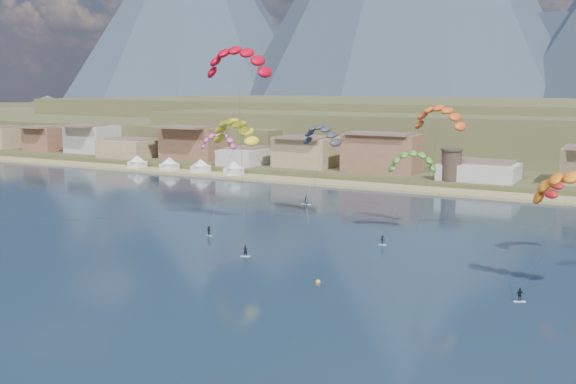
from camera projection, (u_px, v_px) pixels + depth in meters
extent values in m
plane|color=black|center=(165.00, 309.00, 82.92)|extent=(2400.00, 2400.00, 0.00)
cube|color=tan|center=(423.00, 190.00, 175.18)|extent=(2200.00, 12.00, 0.90)
cube|color=brown|center=(100.00, 125.00, 349.30)|extent=(280.00, 130.00, 10.00)
cube|color=brown|center=(438.00, 119.00, 326.25)|extent=(380.00, 170.00, 18.00)
cone|color=#2D374B|center=(193.00, 0.00, 999.72)|extent=(400.00, 400.00, 300.00)
cone|color=#2D374B|center=(75.00, 31.00, 1143.90)|extent=(340.00, 340.00, 230.00)
cylinder|color=#47382D|center=(451.00, 166.00, 178.92)|extent=(5.20, 5.20, 8.00)
cylinder|color=#47382D|center=(452.00, 150.00, 178.25)|extent=(5.82, 5.82, 0.60)
cube|color=white|center=(137.00, 164.00, 219.28)|extent=(4.50, 4.50, 2.00)
pyramid|color=white|center=(137.00, 155.00, 218.82)|extent=(6.40, 6.40, 2.00)
cube|color=white|center=(169.00, 167.00, 213.22)|extent=(4.50, 4.50, 2.00)
pyramid|color=white|center=(169.00, 157.00, 212.75)|extent=(6.40, 6.40, 2.00)
cube|color=white|center=(201.00, 169.00, 207.62)|extent=(4.50, 4.50, 2.00)
pyramid|color=white|center=(201.00, 159.00, 207.15)|extent=(6.40, 6.40, 2.00)
cube|color=white|center=(234.00, 171.00, 202.02)|extent=(4.50, 4.50, 2.00)
pyramid|color=white|center=(234.00, 161.00, 201.55)|extent=(6.40, 6.40, 2.00)
cube|color=silver|center=(245.00, 256.00, 108.12)|extent=(1.58, 1.05, 0.10)
imported|color=black|center=(245.00, 251.00, 107.98)|extent=(0.76, 0.65, 1.76)
cylinder|color=#262626|center=(242.00, 158.00, 113.82)|extent=(0.05, 0.05, 32.13)
cube|color=silver|center=(209.00, 235.00, 123.22)|extent=(1.55, 0.99, 0.10)
imported|color=black|center=(209.00, 230.00, 123.08)|extent=(1.02, 0.92, 1.72)
cylinder|color=#262626|center=(223.00, 185.00, 127.20)|extent=(0.05, 0.05, 18.88)
cube|color=silver|center=(519.00, 301.00, 85.51)|extent=(1.51, 1.08, 0.10)
imported|color=black|center=(520.00, 295.00, 85.37)|extent=(1.07, 0.83, 1.69)
cylinder|color=#262626|center=(547.00, 248.00, 86.49)|extent=(0.05, 0.05, 13.69)
cube|color=silver|center=(382.00, 245.00, 116.06)|extent=(1.43, 0.58, 0.09)
imported|color=black|center=(383.00, 240.00, 115.93)|extent=(1.10, 0.72, 1.59)
cylinder|color=#262626|center=(398.00, 204.00, 119.21)|extent=(0.05, 0.05, 14.92)
cylinder|color=#262626|center=(209.00, 176.00, 156.98)|extent=(0.04, 0.04, 14.47)
cylinder|color=#262626|center=(313.00, 182.00, 136.89)|extent=(0.04, 0.04, 16.79)
cylinder|color=#262626|center=(431.00, 183.00, 121.29)|extent=(0.04, 0.04, 20.58)
cylinder|color=#262626|center=(563.00, 231.00, 102.88)|extent=(0.04, 0.04, 12.53)
cube|color=silver|center=(306.00, 204.00, 155.41)|extent=(2.45, 1.20, 0.12)
imported|color=black|center=(306.00, 200.00, 155.27)|extent=(0.93, 0.71, 1.70)
cube|color=white|center=(308.00, 195.00, 154.90)|extent=(1.46, 2.70, 4.05)
sphere|color=#F4AB19|center=(318.00, 282.00, 93.70)|extent=(0.69, 0.69, 0.69)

